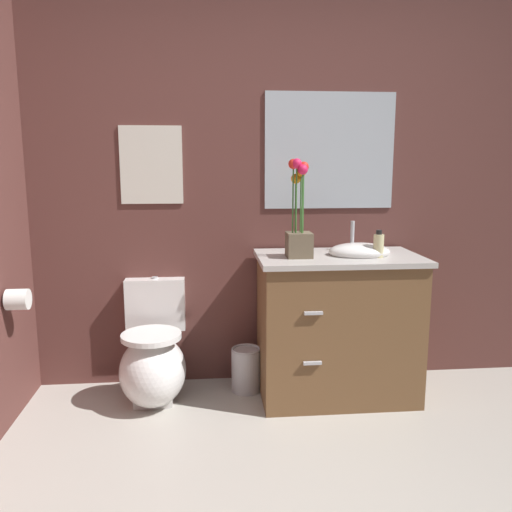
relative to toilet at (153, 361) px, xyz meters
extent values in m
cube|color=brown|center=(0.94, 0.30, 1.01)|extent=(4.58, 0.05, 2.50)
ellipsoid|color=white|center=(0.00, -0.05, -0.04)|extent=(0.38, 0.48, 0.40)
cube|color=white|center=(0.00, 0.00, -0.15)|extent=(0.22, 0.26, 0.18)
cube|color=white|center=(0.00, 0.24, 0.28)|extent=(0.36, 0.13, 0.32)
cylinder|color=white|center=(0.00, -0.07, 0.17)|extent=(0.34, 0.34, 0.03)
cylinder|color=#B7B7BC|center=(0.00, 0.24, 0.44)|extent=(0.04, 0.04, 0.02)
cube|color=brown|center=(1.08, -0.03, 0.17)|extent=(0.90, 0.52, 0.82)
cube|color=#BCB7B2|center=(1.08, -0.03, 0.59)|extent=(0.94, 0.56, 0.03)
ellipsoid|color=white|center=(1.20, -0.03, 0.63)|extent=(0.36, 0.26, 0.10)
cylinder|color=#B7B7BC|center=(1.20, 0.13, 0.70)|extent=(0.02, 0.02, 0.18)
cube|color=#B7B7BC|center=(0.88, -0.30, 0.35)|extent=(0.10, 0.02, 0.02)
cube|color=#B7B7BC|center=(0.88, -0.30, 0.07)|extent=(0.10, 0.02, 0.02)
cube|color=brown|center=(0.84, -0.06, 0.68)|extent=(0.14, 0.14, 0.14)
cylinder|color=#386B2D|center=(0.86, -0.07, 0.93)|extent=(0.01, 0.01, 0.36)
sphere|color=red|center=(0.86, -0.07, 1.11)|extent=(0.06, 0.06, 0.06)
cylinder|color=#386B2D|center=(0.85, -0.04, 0.92)|extent=(0.01, 0.01, 0.34)
sphere|color=orange|center=(0.85, -0.04, 1.09)|extent=(0.06, 0.06, 0.06)
cylinder|color=#386B2D|center=(0.82, -0.03, 0.90)|extent=(0.01, 0.01, 0.30)
sphere|color=orange|center=(0.82, -0.03, 1.05)|extent=(0.06, 0.06, 0.06)
cylinder|color=#386B2D|center=(0.80, -0.07, 0.94)|extent=(0.01, 0.01, 0.38)
sphere|color=red|center=(0.80, -0.07, 1.13)|extent=(0.06, 0.06, 0.06)
cylinder|color=#386B2D|center=(0.82, -0.09, 0.94)|extent=(0.01, 0.01, 0.38)
sphere|color=#E01E51|center=(0.82, -0.09, 1.13)|extent=(0.06, 0.06, 0.06)
cylinder|color=#386B2D|center=(0.85, -0.09, 0.92)|extent=(0.01, 0.01, 0.35)
sphere|color=#E01E51|center=(0.85, -0.09, 1.10)|extent=(0.06, 0.06, 0.06)
cylinder|color=beige|center=(1.28, -0.11, 0.68)|extent=(0.06, 0.06, 0.13)
cylinder|color=black|center=(1.28, -0.11, 0.75)|extent=(0.03, 0.03, 0.02)
cylinder|color=#B7B7BC|center=(0.55, 0.08, -0.11)|extent=(0.18, 0.18, 0.26)
torus|color=#B7B7BC|center=(0.55, 0.08, 0.02)|extent=(0.18, 0.18, 0.01)
cube|color=silver|center=(0.00, 0.27, 1.12)|extent=(0.37, 0.01, 0.46)
cube|color=#B2BCC6|center=(1.08, 0.27, 1.21)|extent=(0.80, 0.01, 0.70)
cylinder|color=white|center=(-0.66, -0.20, 0.44)|extent=(0.11, 0.11, 0.11)
camera|label=1|loc=(0.32, -2.94, 1.14)|focal=36.85mm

